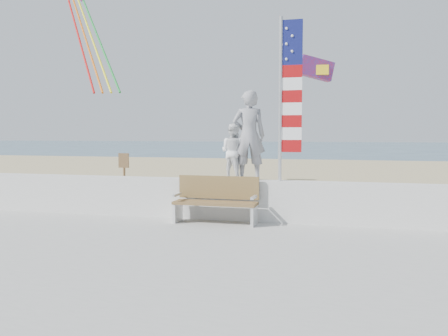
% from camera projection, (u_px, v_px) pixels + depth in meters
% --- Properties ---
extents(ground, '(220.00, 220.00, 0.00)m').
position_uv_depth(ground, '(189.00, 247.00, 8.79)').
color(ground, '#315063').
rests_on(ground, ground).
extents(sand, '(90.00, 40.00, 0.08)m').
position_uv_depth(sand, '(268.00, 189.00, 17.46)').
color(sand, tan).
rests_on(sand, ground).
extents(boardwalk, '(50.00, 12.40, 0.10)m').
position_uv_depth(boardwalk, '(63.00, 324.00, 4.92)').
color(boardwalk, '#ABABA5').
rests_on(boardwalk, sand).
extents(seawall, '(30.00, 0.35, 0.90)m').
position_uv_depth(seawall, '(218.00, 199.00, 10.67)').
color(seawall, silver).
rests_on(seawall, boardwalk).
extents(adult, '(0.81, 0.63, 1.96)m').
position_uv_depth(adult, '(249.00, 136.00, 10.38)').
color(adult, gray).
rests_on(adult, seawall).
extents(child, '(0.74, 0.66, 1.25)m').
position_uv_depth(child, '(233.00, 152.00, 10.50)').
color(child, white).
rests_on(child, seawall).
extents(bench, '(1.80, 0.57, 1.00)m').
position_uv_depth(bench, '(216.00, 199.00, 10.20)').
color(bench, brown).
rests_on(bench, boardwalk).
extents(flag, '(0.50, 0.08, 3.50)m').
position_uv_depth(flag, '(286.00, 92.00, 10.11)').
color(flag, silver).
rests_on(flag, seawall).
extents(parafoil_kite, '(0.91, 0.61, 0.62)m').
position_uv_depth(parafoil_kite, '(317.00, 69.00, 11.29)').
color(parafoil_kite, red).
rests_on(parafoil_kite, ground).
extents(big_kite, '(3.97, 3.53, 4.96)m').
position_uv_depth(big_kite, '(85.00, 19.00, 15.77)').
color(big_kite, red).
rests_on(big_kite, ground).
extents(sign, '(0.32, 0.07, 1.46)m').
position_uv_depth(sign, '(124.00, 174.00, 13.63)').
color(sign, olive).
rests_on(sign, sand).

